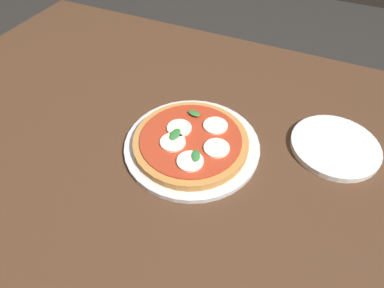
# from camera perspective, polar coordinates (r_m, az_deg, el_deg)

# --- Properties ---
(ground_plane) EXTENTS (6.00, 6.00, 0.00)m
(ground_plane) POSITION_cam_1_polar(r_m,az_deg,el_deg) (1.44, -3.82, -21.52)
(ground_plane) COLOR #2D2B28
(dining_table) EXTENTS (1.45, 1.08, 0.78)m
(dining_table) POSITION_cam_1_polar(r_m,az_deg,el_deg) (0.84, -6.08, -4.03)
(dining_table) COLOR #4C301E
(dining_table) RESTS_ON ground_plane
(serving_tray) EXTENTS (0.31, 0.31, 0.01)m
(serving_tray) POSITION_cam_1_polar(r_m,az_deg,el_deg) (0.75, 0.00, -0.21)
(serving_tray) COLOR silver
(serving_tray) RESTS_ON dining_table
(pizza) EXTENTS (0.26, 0.26, 0.03)m
(pizza) POSITION_cam_1_polar(r_m,az_deg,el_deg) (0.74, -0.19, 0.47)
(pizza) COLOR #C6843F
(pizza) RESTS_ON serving_tray
(plate_white) EXTENTS (0.20, 0.20, 0.01)m
(plate_white) POSITION_cam_1_polar(r_m,az_deg,el_deg) (0.82, 23.72, -0.36)
(plate_white) COLOR white
(plate_white) RESTS_ON dining_table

